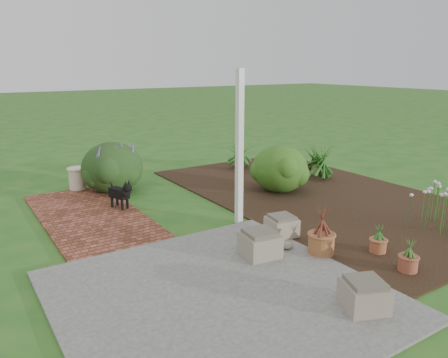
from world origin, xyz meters
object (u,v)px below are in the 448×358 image
evergreen_shrub (280,168)px  black_dog (121,193)px  stone_trough_near (364,296)px  cream_ceramic_urn (77,179)px

evergreen_shrub → black_dog: bearing=169.2°
stone_trough_near → cream_ceramic_urn: bearing=101.8°
stone_trough_near → evergreen_shrub: bearing=61.5°
stone_trough_near → evergreen_shrub: evergreen_shrub is taller
stone_trough_near → cream_ceramic_urn: size_ratio=0.97×
stone_trough_near → black_dog: bearing=102.2°
black_dog → evergreen_shrub: 3.23m
stone_trough_near → cream_ceramic_urn: cream_ceramic_urn is taller
stone_trough_near → cream_ceramic_urn: (-1.32, 6.33, 0.08)m
black_dog → evergreen_shrub: bearing=-30.7°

